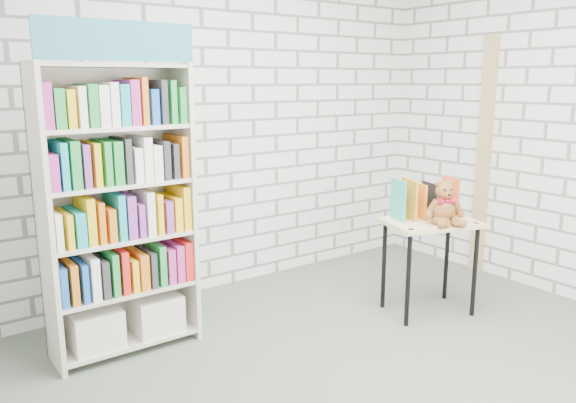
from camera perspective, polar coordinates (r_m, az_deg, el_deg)
ground at (r=3.41m, az=9.07°, el=-18.40°), size 4.50×4.50×0.00m
room_shell at (r=2.94m, az=10.26°, el=13.12°), size 4.52×4.02×2.81m
bookshelf at (r=3.67m, az=-16.85°, el=-0.72°), size 0.92×0.36×2.06m
display_table at (r=4.30m, az=14.27°, el=-3.18°), size 0.77×0.64×0.71m
table_books at (r=4.33m, az=13.67°, el=0.20°), size 0.50×0.33×0.28m
teddy_bear at (r=4.19m, az=15.64°, el=-0.48°), size 0.30×0.29×0.32m
door_trim at (r=5.32m, az=19.27°, el=4.20°), size 0.05×0.12×2.10m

